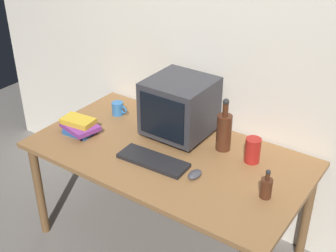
{
  "coord_description": "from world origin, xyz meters",
  "views": [
    {
      "loc": [
        1.29,
        -1.85,
        2.18
      ],
      "look_at": [
        0.0,
        0.0,
        0.91
      ],
      "focal_mm": 47.97,
      "sensor_mm": 36.0,
      "label": 1
    }
  ],
  "objects_px": {
    "computer_mouse": "(195,174)",
    "bottle_short": "(266,187)",
    "keyboard": "(153,160)",
    "mug": "(118,108)",
    "metal_canister": "(253,150)",
    "bottle_tall": "(224,131)",
    "book_stack": "(80,126)",
    "crt_monitor": "(180,107)"
  },
  "relations": [
    {
      "from": "mug",
      "to": "bottle_tall",
      "type": "bearing_deg",
      "value": 1.56
    },
    {
      "from": "bottle_tall",
      "to": "mug",
      "type": "distance_m",
      "value": 0.81
    },
    {
      "from": "crt_monitor",
      "to": "metal_canister",
      "type": "height_order",
      "value": "crt_monitor"
    },
    {
      "from": "keyboard",
      "to": "mug",
      "type": "relative_size",
      "value": 3.5
    },
    {
      "from": "computer_mouse",
      "to": "book_stack",
      "type": "height_order",
      "value": "book_stack"
    },
    {
      "from": "bottle_tall",
      "to": "mug",
      "type": "xyz_separation_m",
      "value": [
        -0.81,
        -0.02,
        -0.08
      ]
    },
    {
      "from": "crt_monitor",
      "to": "mug",
      "type": "xyz_separation_m",
      "value": [
        -0.49,
        -0.02,
        -0.15
      ]
    },
    {
      "from": "metal_canister",
      "to": "bottle_tall",
      "type": "bearing_deg",
      "value": 173.18
    },
    {
      "from": "keyboard",
      "to": "computer_mouse",
      "type": "relative_size",
      "value": 4.2
    },
    {
      "from": "computer_mouse",
      "to": "bottle_short",
      "type": "xyz_separation_m",
      "value": [
        0.39,
        0.06,
        0.04
      ]
    },
    {
      "from": "keyboard",
      "to": "metal_canister",
      "type": "bearing_deg",
      "value": 33.23
    },
    {
      "from": "bottle_short",
      "to": "metal_canister",
      "type": "relative_size",
      "value": 1.12
    },
    {
      "from": "keyboard",
      "to": "computer_mouse",
      "type": "bearing_deg",
      "value": 0.07
    },
    {
      "from": "keyboard",
      "to": "crt_monitor",
      "type": "bearing_deg",
      "value": 96.15
    },
    {
      "from": "computer_mouse",
      "to": "keyboard",
      "type": "bearing_deg",
      "value": -173.67
    },
    {
      "from": "book_stack",
      "to": "metal_canister",
      "type": "bearing_deg",
      "value": 17.36
    },
    {
      "from": "crt_monitor",
      "to": "computer_mouse",
      "type": "distance_m",
      "value": 0.51
    },
    {
      "from": "crt_monitor",
      "to": "metal_canister",
      "type": "bearing_deg",
      "value": -2.42
    },
    {
      "from": "bottle_short",
      "to": "crt_monitor",
      "type": "bearing_deg",
      "value": 158.58
    },
    {
      "from": "book_stack",
      "to": "bottle_short",
      "type": "bearing_deg",
      "value": 3.11
    },
    {
      "from": "bottle_tall",
      "to": "metal_canister",
      "type": "xyz_separation_m",
      "value": [
        0.2,
        -0.02,
        -0.05
      ]
    },
    {
      "from": "crt_monitor",
      "to": "metal_canister",
      "type": "xyz_separation_m",
      "value": [
        0.52,
        -0.02,
        -0.12
      ]
    },
    {
      "from": "computer_mouse",
      "to": "metal_canister",
      "type": "height_order",
      "value": "metal_canister"
    },
    {
      "from": "bottle_tall",
      "to": "book_stack",
      "type": "xyz_separation_m",
      "value": [
        -0.85,
        -0.35,
        -0.08
      ]
    },
    {
      "from": "mug",
      "to": "book_stack",
      "type": "bearing_deg",
      "value": -96.79
    },
    {
      "from": "computer_mouse",
      "to": "bottle_short",
      "type": "distance_m",
      "value": 0.4
    },
    {
      "from": "bottle_short",
      "to": "mug",
      "type": "relative_size",
      "value": 1.4
    },
    {
      "from": "metal_canister",
      "to": "book_stack",
      "type": "bearing_deg",
      "value": -162.64
    },
    {
      "from": "bottle_short",
      "to": "keyboard",
      "type": "bearing_deg",
      "value": -173.54
    },
    {
      "from": "metal_canister",
      "to": "computer_mouse",
      "type": "bearing_deg",
      "value": -120.22
    },
    {
      "from": "mug",
      "to": "bottle_short",
      "type": "bearing_deg",
      "value": -12.21
    },
    {
      "from": "metal_canister",
      "to": "keyboard",
      "type": "bearing_deg",
      "value": -143.98
    },
    {
      "from": "bottle_tall",
      "to": "bottle_short",
      "type": "height_order",
      "value": "bottle_tall"
    },
    {
      "from": "keyboard",
      "to": "bottle_short",
      "type": "height_order",
      "value": "bottle_short"
    },
    {
      "from": "bottle_tall",
      "to": "bottle_short",
      "type": "distance_m",
      "value": 0.5
    },
    {
      "from": "computer_mouse",
      "to": "mug",
      "type": "relative_size",
      "value": 0.83
    },
    {
      "from": "crt_monitor",
      "to": "computer_mouse",
      "type": "xyz_separation_m",
      "value": [
        0.33,
        -0.34,
        -0.17
      ]
    },
    {
      "from": "mug",
      "to": "metal_canister",
      "type": "distance_m",
      "value": 1.01
    },
    {
      "from": "computer_mouse",
      "to": "bottle_short",
      "type": "height_order",
      "value": "bottle_short"
    },
    {
      "from": "computer_mouse",
      "to": "bottle_tall",
      "type": "bearing_deg",
      "value": 95.92
    },
    {
      "from": "keyboard",
      "to": "metal_canister",
      "type": "xyz_separation_m",
      "value": [
        0.46,
        0.33,
        0.06
      ]
    },
    {
      "from": "computer_mouse",
      "to": "book_stack",
      "type": "relative_size",
      "value": 0.38
    }
  ]
}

